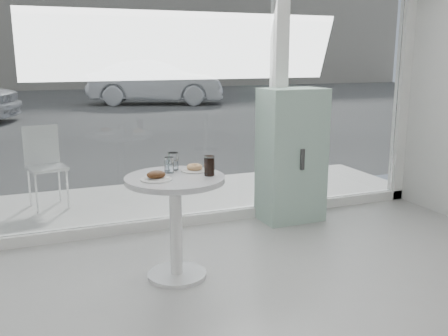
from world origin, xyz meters
name	(u,v)px	position (x,y,z in m)	size (l,w,h in m)	color
storefront	(199,45)	(0.07, 3.00, 1.71)	(5.00, 0.14, 3.00)	white
main_table	(175,206)	(-0.50, 1.90, 0.55)	(0.72, 0.72, 0.77)	white
patio_deck	(172,200)	(0.00, 3.80, 0.03)	(5.60, 1.60, 0.05)	silver
street	(72,105)	(0.00, 16.00, 0.00)	(40.00, 24.00, 0.00)	#323232
far_building	(49,5)	(0.00, 25.00, 4.00)	(40.00, 2.00, 8.00)	gray
mint_cabinet	(291,155)	(0.94, 2.78, 0.66)	(0.61, 0.43, 1.31)	#8BB19E
patio_chair	(45,161)	(-1.31, 4.00, 0.53)	(0.43, 0.43, 0.85)	white
car_silver	(156,82)	(2.71, 15.22, 0.73)	(1.55, 4.46, 1.47)	#B3B5BB
plate_fritter	(157,176)	(-0.65, 1.85, 0.80)	(0.22, 0.22, 0.07)	white
plate_donut	(195,169)	(-0.31, 2.01, 0.79)	(0.20, 0.20, 0.05)	white
water_tumbler_a	(169,166)	(-0.50, 2.04, 0.82)	(0.07, 0.07, 0.12)	white
water_tumbler_b	(173,162)	(-0.45, 2.12, 0.83)	(0.08, 0.08, 0.13)	white
cola_glass	(209,166)	(-0.26, 1.84, 0.84)	(0.08, 0.08, 0.14)	white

